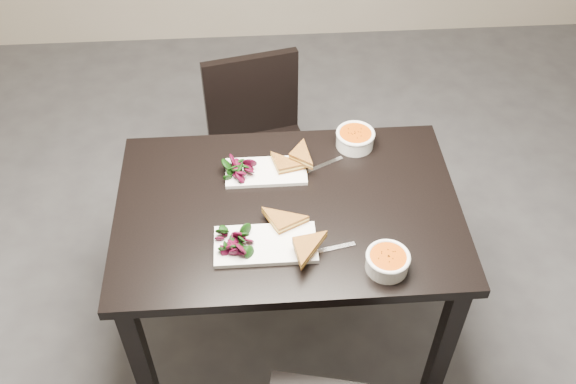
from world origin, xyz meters
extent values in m
plane|color=#47474C|center=(0.00, 0.00, 0.00)|extent=(5.00, 5.00, 0.00)
cube|color=black|center=(-0.42, 0.18, 0.73)|extent=(1.20, 0.80, 0.04)
cube|color=black|center=(-0.96, -0.16, 0.35)|extent=(0.06, 0.06, 0.71)
cube|color=black|center=(0.12, -0.16, 0.35)|extent=(0.06, 0.06, 0.71)
cube|color=black|center=(-0.96, 0.52, 0.35)|extent=(0.06, 0.06, 0.71)
cube|color=black|center=(0.12, 0.52, 0.35)|extent=(0.06, 0.06, 0.71)
cube|color=black|center=(-0.49, 0.78, 0.43)|extent=(0.50, 0.50, 0.04)
cube|color=black|center=(-0.63, 0.56, 0.21)|extent=(0.05, 0.05, 0.41)
cube|color=black|center=(-0.28, 0.64, 0.21)|extent=(0.05, 0.05, 0.41)
cube|color=black|center=(-0.71, 0.91, 0.21)|extent=(0.05, 0.05, 0.41)
cube|color=black|center=(-0.36, 0.99, 0.21)|extent=(0.05, 0.05, 0.41)
cube|color=black|center=(-0.53, 0.96, 0.65)|extent=(0.42, 0.13, 0.40)
cube|color=white|center=(-0.51, 0.01, 0.76)|extent=(0.33, 0.17, 0.02)
cylinder|color=white|center=(-0.13, -0.11, 0.78)|extent=(0.14, 0.14, 0.05)
cylinder|color=#CD6F09|center=(-0.13, -0.11, 0.80)|extent=(0.12, 0.12, 0.02)
torus|color=white|center=(-0.13, -0.11, 0.81)|extent=(0.14, 0.14, 0.01)
cube|color=silver|center=(-0.30, -0.02, 0.75)|extent=(0.18, 0.05, 0.00)
cube|color=white|center=(-0.49, 0.36, 0.76)|extent=(0.29, 0.15, 0.01)
cylinder|color=white|center=(-0.15, 0.49, 0.78)|extent=(0.14, 0.14, 0.06)
cylinder|color=#CD6F09|center=(-0.15, 0.49, 0.80)|extent=(0.12, 0.12, 0.02)
torus|color=white|center=(-0.15, 0.49, 0.81)|extent=(0.15, 0.15, 0.01)
cube|color=silver|center=(-0.29, 0.38, 0.75)|extent=(0.17, 0.10, 0.00)
camera|label=1|loc=(-0.53, -1.33, 2.37)|focal=39.78mm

